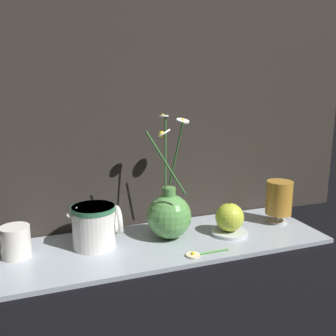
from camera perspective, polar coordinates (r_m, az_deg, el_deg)
ground_plane at (r=1.06m, az=-0.24°, el=-11.62°), size 6.00×6.00×0.00m
shelf at (r=1.06m, az=-0.24°, el=-11.33°), size 0.89×0.29×0.01m
backdrop_wall at (r=1.12m, az=-3.21°, el=18.53°), size 1.39×0.02×1.10m
vase_with_flowers at (r=1.05m, az=0.18°, el=-7.08°), size 0.15×0.18×0.35m
yellow_mug at (r=1.02m, az=-22.35°, el=-10.37°), size 0.08×0.07×0.08m
ceramic_pitcher at (r=1.01m, az=-11.08°, el=-8.42°), size 0.14×0.11×0.12m
tea_glass at (r=1.21m, az=16.56°, el=-4.47°), size 0.08×0.08×0.13m
saucer_plate at (r=1.11m, az=9.27°, el=-9.63°), size 0.10×0.10×0.01m
orange_fruit at (r=1.09m, az=9.36°, el=-7.41°), size 0.08×0.08×0.09m
loose_daisy at (r=0.97m, az=4.60°, el=-12.94°), size 0.12×0.04×0.01m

